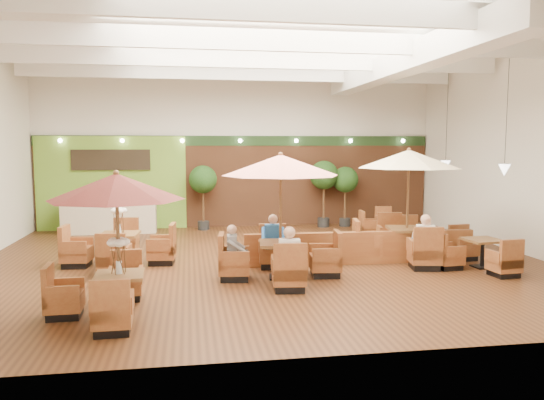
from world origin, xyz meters
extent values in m
plane|color=#381E0F|center=(0.00, 0.00, 0.00)|extent=(14.00, 14.00, 0.00)
cube|color=silver|center=(0.00, 6.00, 2.75)|extent=(14.00, 0.04, 5.50)
cube|color=silver|center=(0.00, -6.00, 2.75)|extent=(14.00, 0.04, 5.50)
cube|color=silver|center=(7.00, 0.00, 2.75)|extent=(0.04, 12.00, 5.50)
cube|color=white|center=(0.00, 0.00, 5.50)|extent=(14.00, 12.00, 0.04)
cube|color=brown|center=(0.00, 5.94, 1.60)|extent=(13.90, 0.10, 3.20)
cube|color=#1E3819|center=(0.00, 5.93, 3.05)|extent=(13.90, 0.12, 0.35)
cube|color=olive|center=(-4.40, 5.88, 1.60)|extent=(5.00, 0.08, 3.20)
cube|color=black|center=(-4.40, 5.80, 2.40)|extent=(2.60, 0.08, 0.70)
cube|color=white|center=(3.50, 0.00, 4.95)|extent=(0.60, 11.00, 0.60)
cube|color=white|center=(0.00, -4.00, 5.15)|extent=(13.60, 0.12, 0.45)
cube|color=white|center=(0.00, -1.30, 5.15)|extent=(13.60, 0.12, 0.45)
cube|color=white|center=(0.00, 1.30, 5.15)|extent=(13.60, 0.12, 0.45)
cube|color=white|center=(0.00, 4.00, 5.15)|extent=(13.60, 0.12, 0.45)
cylinder|color=black|center=(5.80, -1.00, 3.90)|extent=(0.01, 0.01, 3.20)
cone|color=white|center=(5.80, -1.00, 2.30)|extent=(0.28, 0.28, 0.28)
cylinder|color=black|center=(5.80, 2.00, 3.90)|extent=(0.01, 0.01, 3.20)
cone|color=white|center=(5.80, 2.00, 2.30)|extent=(0.28, 0.28, 0.28)
sphere|color=#FFEAC6|center=(-6.00, 5.70, 3.05)|extent=(0.14, 0.14, 0.14)
sphere|color=#FFEAC6|center=(-4.00, 5.70, 3.05)|extent=(0.14, 0.14, 0.14)
sphere|color=#FFEAC6|center=(-2.00, 5.70, 3.05)|extent=(0.14, 0.14, 0.14)
sphere|color=#FFEAC6|center=(0.00, 5.70, 3.05)|extent=(0.14, 0.14, 0.14)
sphere|color=#FFEAC6|center=(2.00, 5.70, 3.05)|extent=(0.14, 0.14, 0.14)
sphere|color=#FFEAC6|center=(4.00, 5.70, 3.05)|extent=(0.14, 0.14, 0.14)
sphere|color=#FFEAC6|center=(6.00, 5.70, 3.05)|extent=(0.14, 0.14, 0.14)
cube|color=beige|center=(-4.40, 5.10, 0.55)|extent=(3.00, 0.70, 1.10)
cube|color=brown|center=(-4.40, 5.10, 1.15)|extent=(3.00, 0.75, 0.06)
cube|color=brown|center=(2.33, -0.57, 0.40)|extent=(5.74, 0.34, 0.79)
cube|color=brown|center=(-3.02, -3.68, 0.69)|extent=(0.84, 0.84, 0.06)
cylinder|color=black|center=(-3.02, -3.68, 0.35)|extent=(0.10, 0.10, 0.63)
cube|color=black|center=(-3.02, -3.68, 0.02)|extent=(0.45, 0.45, 0.04)
cube|color=brown|center=(-3.02, -4.59, 0.29)|extent=(0.61, 0.61, 0.31)
cube|color=brown|center=(-3.02, -4.83, 0.57)|extent=(0.60, 0.12, 0.67)
cube|color=brown|center=(-3.29, -4.59, 0.48)|extent=(0.09, 0.53, 0.27)
cube|color=brown|center=(-2.74, -4.58, 0.48)|extent=(0.09, 0.53, 0.27)
cube|color=black|center=(-3.02, -4.59, 0.07)|extent=(0.54, 0.54, 0.13)
cube|color=brown|center=(-3.02, -2.77, 0.29)|extent=(0.61, 0.61, 0.31)
cube|color=brown|center=(-3.01, -2.52, 0.57)|extent=(0.60, 0.12, 0.67)
cube|color=brown|center=(-2.74, -2.76, 0.48)|extent=(0.09, 0.53, 0.27)
cube|color=brown|center=(-3.29, -2.77, 0.48)|extent=(0.09, 0.53, 0.27)
cube|color=black|center=(-3.02, -2.77, 0.07)|extent=(0.54, 0.54, 0.13)
cube|color=brown|center=(-3.93, -3.68, 0.29)|extent=(0.61, 0.61, 0.31)
cube|color=brown|center=(-3.68, -3.68, 0.57)|extent=(0.12, 0.60, 0.67)
cube|color=brown|center=(-3.94, -3.40, 0.48)|extent=(0.53, 0.09, 0.27)
cube|color=brown|center=(-3.92, -3.95, 0.48)|extent=(0.53, 0.09, 0.27)
cube|color=black|center=(-3.93, -3.68, 0.07)|extent=(0.54, 0.54, 0.13)
cylinder|color=brown|center=(-3.02, -3.68, 1.20)|extent=(0.06, 0.06, 2.39)
cone|color=#4F1A17|center=(-3.02, -3.68, 2.21)|extent=(2.30, 2.30, 0.45)
sphere|color=brown|center=(-3.02, -3.68, 2.44)|extent=(0.10, 0.10, 0.10)
cylinder|color=silver|center=(-3.02, -3.68, 0.83)|extent=(0.10, 0.10, 0.22)
cube|color=brown|center=(0.15, -1.63, 0.77)|extent=(1.00, 1.00, 0.06)
cylinder|color=black|center=(0.15, -1.63, 0.39)|extent=(0.11, 0.11, 0.70)
cube|color=black|center=(0.15, -1.63, 0.02)|extent=(0.53, 0.53, 0.04)
cube|color=brown|center=(0.15, -2.64, 0.32)|extent=(0.73, 0.73, 0.34)
cube|color=brown|center=(0.18, -2.91, 0.64)|extent=(0.67, 0.18, 0.75)
cube|color=brown|center=(-0.16, -2.61, 0.53)|extent=(0.15, 0.59, 0.30)
cube|color=brown|center=(0.46, -2.67, 0.53)|extent=(0.15, 0.59, 0.30)
cube|color=black|center=(0.15, -2.64, 0.07)|extent=(0.65, 0.65, 0.15)
cube|color=brown|center=(0.15, -0.62, 0.32)|extent=(0.73, 0.73, 0.34)
cube|color=brown|center=(0.12, -0.34, 0.64)|extent=(0.67, 0.18, 0.75)
cube|color=brown|center=(0.46, -0.65, 0.53)|extent=(0.15, 0.59, 0.30)
cube|color=brown|center=(-0.16, -0.58, 0.53)|extent=(0.15, 0.59, 0.30)
cube|color=black|center=(0.15, -0.62, 0.07)|extent=(0.65, 0.65, 0.15)
cube|color=brown|center=(-0.86, -1.63, 0.32)|extent=(0.73, 0.73, 0.34)
cube|color=brown|center=(-0.59, -1.60, 0.64)|extent=(0.18, 0.67, 0.75)
cube|color=brown|center=(-0.83, -1.32, 0.53)|extent=(0.59, 0.15, 0.30)
cube|color=brown|center=(-0.90, -1.94, 0.53)|extent=(0.59, 0.15, 0.30)
cube|color=black|center=(-0.86, -1.63, 0.07)|extent=(0.65, 0.65, 0.15)
cube|color=brown|center=(1.16, -1.63, 0.32)|extent=(0.73, 0.73, 0.34)
cube|color=brown|center=(0.88, -1.66, 0.64)|extent=(0.18, 0.67, 0.75)
cube|color=brown|center=(1.13, -1.94, 0.53)|extent=(0.59, 0.15, 0.30)
cube|color=brown|center=(1.19, -1.32, 0.53)|extent=(0.59, 0.15, 0.30)
cube|color=black|center=(1.16, -1.63, 0.07)|extent=(0.65, 0.65, 0.15)
cylinder|color=brown|center=(0.15, -1.63, 1.33)|extent=(0.06, 0.06, 2.66)
cone|color=#E17E6C|center=(0.15, -1.63, 2.48)|extent=(2.55, 2.55, 0.45)
sphere|color=brown|center=(0.15, -1.63, 2.71)|extent=(0.10, 0.10, 0.10)
cube|color=brown|center=(3.64, -0.29, 0.79)|extent=(1.08, 1.08, 0.07)
cylinder|color=black|center=(3.64, -0.29, 0.41)|extent=(0.11, 0.11, 0.72)
cube|color=black|center=(3.64, -0.29, 0.02)|extent=(0.57, 0.57, 0.04)
cube|color=brown|center=(3.64, -1.33, 0.33)|extent=(0.79, 0.79, 0.35)
cube|color=brown|center=(3.69, -1.61, 0.66)|extent=(0.69, 0.23, 0.77)
cube|color=brown|center=(3.33, -1.27, 0.55)|extent=(0.19, 0.61, 0.31)
cube|color=brown|center=(3.96, -1.39, 0.55)|extent=(0.19, 0.61, 0.31)
cube|color=black|center=(3.64, -1.33, 0.08)|extent=(0.70, 0.70, 0.15)
cube|color=brown|center=(3.64, 0.75, 0.33)|extent=(0.79, 0.79, 0.35)
cube|color=brown|center=(3.59, 1.03, 0.66)|extent=(0.69, 0.23, 0.77)
cube|color=brown|center=(3.96, 0.70, 0.55)|extent=(0.19, 0.61, 0.31)
cube|color=brown|center=(3.33, 0.81, 0.55)|extent=(0.19, 0.61, 0.31)
cube|color=black|center=(3.64, 0.75, 0.08)|extent=(0.70, 0.70, 0.15)
cube|color=brown|center=(2.60, -0.29, 0.33)|extent=(0.79, 0.79, 0.35)
cube|color=brown|center=(2.88, -0.24, 0.66)|extent=(0.23, 0.69, 0.77)
cube|color=brown|center=(2.66, 0.02, 0.55)|extent=(0.61, 0.19, 0.31)
cube|color=brown|center=(2.54, -0.60, 0.55)|extent=(0.61, 0.19, 0.31)
cube|color=black|center=(2.60, -0.29, 0.08)|extent=(0.70, 0.70, 0.15)
cylinder|color=brown|center=(3.64, -0.29, 1.37)|extent=(0.06, 0.06, 2.74)
cone|color=beige|center=(3.64, -0.29, 2.56)|extent=(2.63, 2.63, 0.45)
sphere|color=brown|center=(3.64, -0.29, 2.79)|extent=(0.10, 0.10, 0.10)
cube|color=brown|center=(-3.49, 0.18, 0.76)|extent=(0.97, 0.97, 0.06)
cylinder|color=black|center=(-3.49, 0.18, 0.39)|extent=(0.11, 0.11, 0.69)
cube|color=black|center=(-3.49, 0.18, 0.02)|extent=(0.51, 0.51, 0.04)
cube|color=brown|center=(-3.49, -0.82, 0.32)|extent=(0.71, 0.71, 0.34)
cube|color=brown|center=(-3.46, -1.09, 0.63)|extent=(0.66, 0.17, 0.74)
cube|color=brown|center=(-3.79, -0.79, 0.53)|extent=(0.14, 0.58, 0.29)
cube|color=brown|center=(-3.18, -0.85, 0.53)|extent=(0.14, 0.58, 0.29)
cube|color=black|center=(-3.49, -0.82, 0.07)|extent=(0.63, 0.63, 0.15)
cube|color=brown|center=(-3.49, 1.18, 0.32)|extent=(0.71, 0.71, 0.34)
cube|color=brown|center=(-3.51, 1.45, 0.63)|extent=(0.66, 0.17, 0.74)
cube|color=brown|center=(-3.18, 1.15, 0.53)|extent=(0.14, 0.58, 0.29)
cube|color=brown|center=(-3.79, 1.21, 0.53)|extent=(0.14, 0.58, 0.29)
cube|color=black|center=(-3.49, 1.18, 0.07)|extent=(0.63, 0.63, 0.15)
cube|color=brown|center=(-4.49, 0.18, 0.32)|extent=(0.71, 0.71, 0.34)
cube|color=brown|center=(-4.21, 0.21, 0.63)|extent=(0.17, 0.66, 0.74)
cube|color=brown|center=(-4.46, 0.48, 0.53)|extent=(0.58, 0.14, 0.29)
cube|color=brown|center=(-4.51, -0.12, 0.53)|extent=(0.58, 0.14, 0.29)
cube|color=black|center=(-4.49, 0.18, 0.07)|extent=(0.63, 0.63, 0.15)
cube|color=brown|center=(-2.49, 0.18, 0.32)|extent=(0.71, 0.71, 0.34)
cube|color=brown|center=(-2.76, 0.16, 0.63)|extent=(0.17, 0.66, 0.74)
cube|color=brown|center=(-2.52, -0.12, 0.53)|extent=(0.58, 0.14, 0.29)
cube|color=brown|center=(-2.46, 0.48, 0.53)|extent=(0.58, 0.14, 0.29)
cube|color=black|center=(-2.49, 0.18, 0.07)|extent=(0.63, 0.63, 0.15)
cylinder|color=silver|center=(-3.49, 0.18, 0.90)|extent=(0.10, 0.10, 0.22)
cube|color=brown|center=(5.07, -1.40, 0.66)|extent=(0.85, 0.85, 0.06)
cylinder|color=black|center=(5.07, -1.40, 0.34)|extent=(0.09, 0.09, 0.61)
cube|color=black|center=(5.07, -1.40, 0.02)|extent=(0.45, 0.45, 0.04)
cube|color=brown|center=(5.07, -2.28, 0.28)|extent=(0.62, 0.62, 0.29)
cube|color=brown|center=(5.05, -2.52, 0.55)|extent=(0.58, 0.14, 0.64)
cube|color=brown|center=(4.81, -2.30, 0.46)|extent=(0.12, 0.51, 0.26)
cube|color=brown|center=(5.34, -2.25, 0.46)|extent=(0.12, 0.51, 0.26)
cube|color=black|center=(5.07, -2.28, 0.06)|extent=(0.55, 0.55, 0.13)
cube|color=brown|center=(5.07, -0.53, 0.28)|extent=(0.62, 0.62, 0.29)
cube|color=brown|center=(5.09, -0.29, 0.55)|extent=(0.58, 0.14, 0.64)
cube|color=brown|center=(5.34, -0.51, 0.46)|extent=(0.12, 0.51, 0.26)
cube|color=brown|center=(4.81, -0.55, 0.46)|extent=(0.12, 0.51, 0.26)
cube|color=black|center=(5.07, -0.53, 0.06)|extent=(0.55, 0.55, 0.13)
cube|color=brown|center=(4.20, -1.40, 0.28)|extent=(0.62, 0.62, 0.29)
cube|color=brown|center=(4.44, -1.43, 0.55)|extent=(0.14, 0.58, 0.64)
cube|color=brown|center=(4.18, -1.14, 0.46)|extent=(0.51, 0.12, 0.26)
cube|color=brown|center=(4.22, -1.67, 0.46)|extent=(0.51, 0.12, 0.26)
cube|color=black|center=(4.20, -1.40, 0.06)|extent=(0.55, 0.55, 0.13)
cube|color=brown|center=(4.62, 2.91, 0.65)|extent=(0.84, 0.84, 0.05)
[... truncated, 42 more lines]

